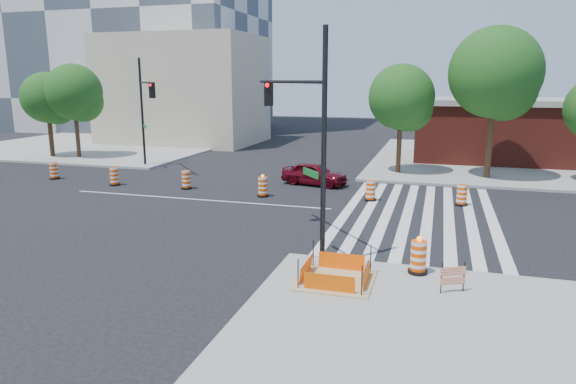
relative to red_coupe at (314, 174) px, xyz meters
name	(u,v)px	position (x,y,z in m)	size (l,w,h in m)	color
ground	(196,199)	(-4.89, -5.32, -0.65)	(120.00, 120.00, 0.00)	black
sidewalk_ne	(527,161)	(13.11, 12.68, -0.58)	(22.00, 22.00, 0.15)	gray
sidewalk_nw	(108,144)	(-22.89, 12.68, -0.58)	(22.00, 22.00, 0.15)	gray
crosswalk_east	(417,215)	(6.06, -5.32, -0.64)	(6.75, 13.50, 0.01)	silver
lane_centerline	(196,199)	(-4.89, -5.32, -0.65)	(14.00, 0.12, 0.01)	silver
excavation_pit	(335,279)	(4.11, -14.32, -0.43)	(2.20, 2.20, 0.90)	tan
brick_storefront	(530,131)	(13.11, 12.68, 1.67)	(16.50, 8.50, 4.60)	maroon
beige_midrise	(184,90)	(-16.89, 16.68, 4.35)	(14.00, 10.00, 10.00)	#BCB190
red_coupe	(314,174)	(0.00, 0.00, 0.00)	(1.54, 3.82, 1.30)	#540712
signal_pole_se	(303,123)	(2.37, -11.60, 3.90)	(3.68, 4.39, 7.41)	black
signal_pole_nw	(145,103)	(-11.94, 1.76, 3.82)	(3.65, 4.27, 7.26)	black
pit_drum	(418,258)	(6.41, -12.98, -0.01)	(0.60, 0.60, 1.18)	black
barricade	(453,276)	(7.39, -14.20, -0.01)	(0.69, 0.38, 0.89)	#F64905
tree_north_a	(48,101)	(-22.02, 4.51, 3.74)	(3.88, 3.85, 6.55)	#382314
tree_north_b	(75,95)	(-19.76, 4.74, 4.15)	(4.21, 4.21, 7.15)	#382314
tree_north_c	(402,101)	(4.41, 4.83, 4.01)	(4.09, 4.09, 6.95)	#382314
tree_north_d	(496,78)	(9.74, 4.48, 5.41)	(5.31, 5.31, 9.03)	#382314
median_drum_0	(54,171)	(-15.70, -2.80, -0.17)	(0.60, 0.60, 1.02)	black
median_drum_1	(114,177)	(-11.01, -3.41, -0.17)	(0.60, 0.60, 1.02)	black
median_drum_2	(186,180)	(-6.58, -3.12, -0.17)	(0.60, 0.60, 1.02)	black
median_drum_3	(263,187)	(-1.85, -3.74, -0.16)	(0.60, 0.60, 1.18)	black
median_drum_4	(371,191)	(3.65, -3.06, -0.17)	(0.60, 0.60, 1.02)	black
median_drum_5	(462,196)	(8.00, -2.84, -0.17)	(0.60, 0.60, 1.02)	black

